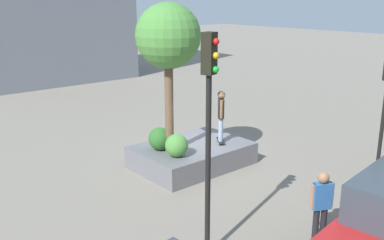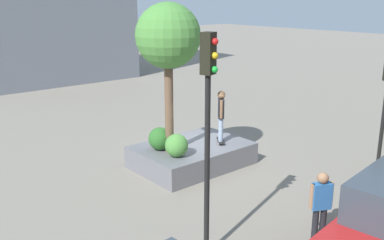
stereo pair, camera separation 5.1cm
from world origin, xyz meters
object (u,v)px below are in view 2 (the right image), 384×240
(traffic_light_corner, at_px, (208,112))
(skateboarder, at_px, (221,112))
(passerby_with_bag, at_px, (321,202))
(planter_ledge, at_px, (192,155))
(plaza_tree, at_px, (168,38))
(skateboard, at_px, (221,141))

(traffic_light_corner, bearing_deg, skateboarder, -136.61)
(skateboarder, height_order, passerby_with_bag, skateboarder)
(planter_ledge, height_order, skateboarder, skateboarder)
(plaza_tree, bearing_deg, traffic_light_corner, 62.34)
(plaza_tree, height_order, skateboard, plaza_tree)
(plaza_tree, xyz_separation_m, passerby_with_bag, (-0.17, 5.72, -3.47))
(planter_ledge, relative_size, skateboard, 5.02)
(traffic_light_corner, xyz_separation_m, passerby_with_bag, (-2.51, 1.26, -2.38))
(plaza_tree, bearing_deg, passerby_with_bag, 91.70)
(plaza_tree, xyz_separation_m, traffic_light_corner, (2.34, 4.46, -1.09))
(traffic_light_corner, height_order, passerby_with_bag, traffic_light_corner)
(skateboard, height_order, passerby_with_bag, passerby_with_bag)
(skateboard, bearing_deg, passerby_with_bag, 71.49)
(skateboard, bearing_deg, plaza_tree, -11.83)
(skateboarder, distance_m, passerby_with_bag, 5.66)
(planter_ledge, distance_m, skateboarder, 1.81)
(planter_ledge, height_order, traffic_light_corner, traffic_light_corner)
(planter_ledge, distance_m, skateboard, 1.13)
(traffic_light_corner, bearing_deg, passerby_with_bag, 153.30)
(planter_ledge, height_order, passerby_with_bag, passerby_with_bag)
(skateboarder, height_order, traffic_light_corner, traffic_light_corner)
(skateboarder, bearing_deg, passerby_with_bag, 71.49)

